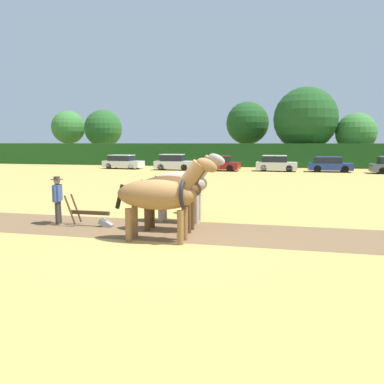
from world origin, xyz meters
TOP-DOWN VIEW (x-y plane):
  - ground_plane at (0.00, 0.00)m, footprint 240.00×240.00m
  - plowed_furrow_strip at (-4.11, 1.58)m, footprint 25.12×2.88m
  - hedgerow at (0.00, 33.59)m, footprint 71.32×1.71m
  - tree_far_left at (-25.97, 39.08)m, footprint 4.65×4.65m
  - tree_left at (-20.64, 39.17)m, footprint 5.17×5.17m
  - tree_center_left at (-0.79, 39.31)m, footprint 5.41×5.41m
  - tree_center at (6.16, 37.04)m, footprint 7.42×7.42m
  - tree_center_right at (11.79, 37.01)m, footprint 4.55×4.55m
  - draft_horse_lead_left at (-0.22, 0.28)m, footprint 3.00×0.89m
  - draft_horse_lead_right at (-0.22, 1.59)m, footprint 2.75×0.86m
  - draft_horse_trail_left at (-0.22, 2.90)m, footprint 2.69×0.87m
  - plow at (-2.95, 1.58)m, footprint 1.60×0.46m
  - farmer_at_plow at (-4.27, 1.64)m, footprint 0.40×0.62m
  - farmer_beside_team at (-0.11, 4.49)m, footprint 0.35×0.62m
  - parked_car_far_left at (-12.85, 27.38)m, footprint 4.25×2.13m
  - parked_car_left at (-7.13, 26.73)m, footprint 3.87×1.90m
  - parked_car_center_left at (-2.56, 26.78)m, footprint 4.06×2.15m
  - parked_car_center at (2.90, 27.30)m, footprint 3.84×1.84m
  - parked_car_center_right at (7.80, 27.55)m, footprint 3.90×1.82m

SIDE VIEW (x-z plane):
  - ground_plane at x=0.00m, z-range 0.00..0.00m
  - plowed_furrow_strip at x=-4.11m, z-range 0.00..0.01m
  - plow at x=-2.95m, z-range -0.25..0.88m
  - parked_car_center_right at x=7.80m, z-range -0.02..1.41m
  - parked_car_far_left at x=-12.85m, z-range -0.03..1.43m
  - parked_car_center_left at x=-2.56m, z-range -0.02..1.43m
  - parked_car_center at x=2.90m, z-range -0.03..1.49m
  - parked_car_left at x=-7.13m, z-range -0.04..1.54m
  - farmer_at_plow at x=-4.27m, z-range 0.12..1.74m
  - farmer_beside_team at x=-0.11m, z-range 0.12..1.75m
  - draft_horse_lead_right at x=-0.22m, z-range 0.12..2.51m
  - draft_horse_lead_left at x=-0.22m, z-range 0.11..2.53m
  - hedgerow at x=0.00m, z-range 0.00..2.64m
  - draft_horse_trail_left at x=-0.22m, z-range 0.12..2.58m
  - tree_center_right at x=11.79m, z-range 0.78..6.91m
  - tree_left at x=-20.64m, z-range 1.02..8.27m
  - tree_far_left at x=-25.97m, z-range 1.26..8.46m
  - tree_center_left at x=-0.79m, z-range 1.23..9.12m
  - tree_center at x=6.16m, z-range 0.88..10.08m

